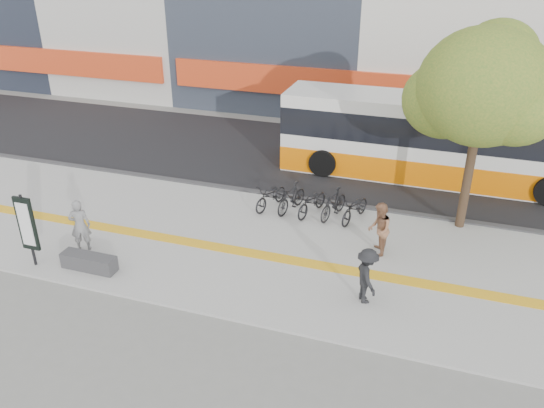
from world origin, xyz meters
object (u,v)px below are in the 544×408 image
(bench, at_px, (89,262))
(pedestrian_dark, at_px, (367,276))
(signboard, at_px, (27,225))
(seated_woman, at_px, (80,225))
(street_tree, at_px, (482,89))
(bus, at_px, (435,142))
(pedestrian_tan, at_px, (379,230))

(bench, xyz_separation_m, pedestrian_dark, (7.57, 0.96, 0.53))
(pedestrian_dark, bearing_deg, signboard, 69.61)
(signboard, xyz_separation_m, seated_woman, (0.80, 1.14, -0.47))
(pedestrian_dark, bearing_deg, bench, 68.98)
(signboard, relative_size, seated_woman, 1.35)
(bench, distance_m, signboard, 1.94)
(street_tree, height_order, pedestrian_dark, street_tree)
(bus, relative_size, pedestrian_tan, 7.02)
(pedestrian_tan, height_order, pedestrian_dark, pedestrian_tan)
(signboard, height_order, pedestrian_tan, signboard)
(street_tree, distance_m, pedestrian_tan, 5.04)
(bench, bearing_deg, pedestrian_dark, 7.26)
(seated_woman, bearing_deg, pedestrian_tan, 167.80)
(pedestrian_tan, bearing_deg, pedestrian_dark, -7.49)
(bench, bearing_deg, pedestrian_tan, 23.86)
(bench, bearing_deg, seated_woman, 133.70)
(street_tree, xyz_separation_m, pedestrian_dark, (-2.21, -5.06, -3.68))
(street_tree, xyz_separation_m, pedestrian_tan, (-2.25, -2.69, -3.62))
(street_tree, relative_size, pedestrian_dark, 4.17)
(seated_woman, xyz_separation_m, pedestrian_tan, (8.33, 2.49, 0.00))
(bus, height_order, pedestrian_tan, bus)
(bus, bearing_deg, pedestrian_dark, -97.00)
(signboard, distance_m, seated_woman, 1.47)
(bench, height_order, signboard, signboard)
(street_tree, bearing_deg, pedestrian_tan, -129.94)
(signboard, bearing_deg, pedestrian_tan, 21.72)
(bench, relative_size, pedestrian_dark, 1.06)
(signboard, relative_size, street_tree, 0.35)
(pedestrian_tan, bearing_deg, signboard, -76.86)
(street_tree, distance_m, pedestrian_dark, 6.63)
(street_tree, height_order, seated_woman, street_tree)
(bus, bearing_deg, street_tree, -72.82)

